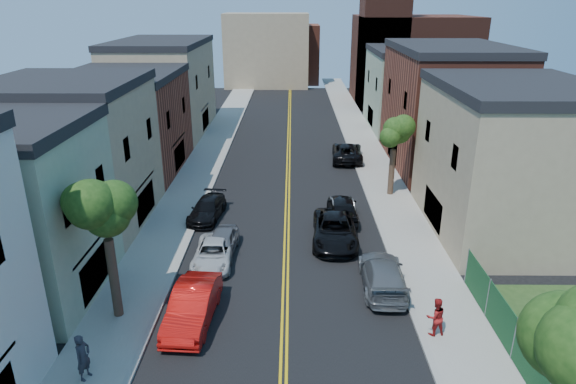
{
  "coord_description": "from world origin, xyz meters",
  "views": [
    {
      "loc": [
        0.32,
        -6.14,
        14.18
      ],
      "look_at": [
        0.07,
        25.46,
        2.0
      ],
      "focal_mm": 31.31,
      "sensor_mm": 36.0,
      "label": 1
    }
  ],
  "objects_px": {
    "black_car_right": "(343,208)",
    "grey_car_left": "(222,243)",
    "dark_car_right_far": "(347,152)",
    "pedestrian_left": "(83,357)",
    "white_pickup": "(213,254)",
    "black_car_left": "(207,209)",
    "red_sedan": "(193,306)",
    "black_suv_lane": "(335,230)",
    "grey_car_right": "(383,274)",
    "silver_car_right": "(342,208)",
    "pedestrian_right": "(436,317)"
  },
  "relations": [
    {
      "from": "black_car_left",
      "to": "black_car_right",
      "type": "height_order",
      "value": "black_car_right"
    },
    {
      "from": "grey_car_left",
      "to": "dark_car_right_far",
      "type": "relative_size",
      "value": 0.7
    },
    {
      "from": "dark_car_right_far",
      "to": "black_car_right",
      "type": "bearing_deg",
      "value": 86.94
    },
    {
      "from": "black_car_left",
      "to": "black_suv_lane",
      "type": "height_order",
      "value": "black_suv_lane"
    },
    {
      "from": "grey_car_right",
      "to": "pedestrian_right",
      "type": "bearing_deg",
      "value": 113.7
    },
    {
      "from": "white_pickup",
      "to": "grey_car_left",
      "type": "distance_m",
      "value": 1.25
    },
    {
      "from": "white_pickup",
      "to": "pedestrian_left",
      "type": "xyz_separation_m",
      "value": [
        -3.68,
        -9.46,
        0.49
      ]
    },
    {
      "from": "grey_car_right",
      "to": "black_suv_lane",
      "type": "height_order",
      "value": "black_suv_lane"
    },
    {
      "from": "grey_car_left",
      "to": "grey_car_right",
      "type": "distance_m",
      "value": 9.6
    },
    {
      "from": "black_car_left",
      "to": "pedestrian_left",
      "type": "relative_size",
      "value": 2.39
    },
    {
      "from": "white_pickup",
      "to": "silver_car_right",
      "type": "xyz_separation_m",
      "value": [
        7.94,
        6.66,
        0.04
      ]
    },
    {
      "from": "red_sedan",
      "to": "black_car_left",
      "type": "relative_size",
      "value": 1.11
    },
    {
      "from": "pedestrian_left",
      "to": "pedestrian_right",
      "type": "height_order",
      "value": "pedestrian_left"
    },
    {
      "from": "black_car_left",
      "to": "red_sedan",
      "type": "bearing_deg",
      "value": -77.21
    },
    {
      "from": "black_car_right",
      "to": "grey_car_left",
      "type": "bearing_deg",
      "value": 34.44
    },
    {
      "from": "grey_car_right",
      "to": "black_suv_lane",
      "type": "xyz_separation_m",
      "value": [
        -2.07,
        5.3,
        0.03
      ]
    },
    {
      "from": "black_car_right",
      "to": "pedestrian_left",
      "type": "bearing_deg",
      "value": 54.25
    },
    {
      "from": "grey_car_right",
      "to": "pedestrian_left",
      "type": "distance_m",
      "value": 14.66
    },
    {
      "from": "silver_car_right",
      "to": "dark_car_right_far",
      "type": "bearing_deg",
      "value": -98.0
    },
    {
      "from": "dark_car_right_far",
      "to": "black_suv_lane",
      "type": "height_order",
      "value": "black_suv_lane"
    },
    {
      "from": "grey_car_right",
      "to": "silver_car_right",
      "type": "xyz_separation_m",
      "value": [
        -1.26,
        9.13,
        -0.1
      ]
    },
    {
      "from": "silver_car_right",
      "to": "red_sedan",
      "type": "bearing_deg",
      "value": 55.71
    },
    {
      "from": "black_suv_lane",
      "to": "pedestrian_right",
      "type": "distance_m",
      "value": 10.11
    },
    {
      "from": "red_sedan",
      "to": "black_car_right",
      "type": "relative_size",
      "value": 1.06
    },
    {
      "from": "grey_car_right",
      "to": "black_suv_lane",
      "type": "distance_m",
      "value": 5.69
    },
    {
      "from": "red_sedan",
      "to": "black_suv_lane",
      "type": "height_order",
      "value": "red_sedan"
    },
    {
      "from": "black_car_left",
      "to": "grey_car_left",
      "type": "bearing_deg",
      "value": -64.97
    },
    {
      "from": "black_car_right",
      "to": "red_sedan",
      "type": "bearing_deg",
      "value": 56.27
    },
    {
      "from": "grey_car_right",
      "to": "pedestrian_left",
      "type": "relative_size",
      "value": 2.76
    },
    {
      "from": "silver_car_right",
      "to": "white_pickup",
      "type": "bearing_deg",
      "value": 39.27
    },
    {
      "from": "red_sedan",
      "to": "grey_car_right",
      "type": "xyz_separation_m",
      "value": [
        9.35,
        3.05,
        -0.07
      ]
    },
    {
      "from": "silver_car_right",
      "to": "pedestrian_left",
      "type": "xyz_separation_m",
      "value": [
        -11.62,
        -16.12,
        0.44
      ]
    },
    {
      "from": "black_suv_lane",
      "to": "pedestrian_left",
      "type": "bearing_deg",
      "value": -128.13
    },
    {
      "from": "red_sedan",
      "to": "grey_car_left",
      "type": "relative_size",
      "value": 1.26
    },
    {
      "from": "red_sedan",
      "to": "black_car_right",
      "type": "height_order",
      "value": "red_sedan"
    },
    {
      "from": "grey_car_right",
      "to": "red_sedan",
      "type": "bearing_deg",
      "value": 20.15
    },
    {
      "from": "grey_car_left",
      "to": "pedestrian_left",
      "type": "distance_m",
      "value": 11.4
    },
    {
      "from": "red_sedan",
      "to": "grey_car_right",
      "type": "height_order",
      "value": "red_sedan"
    },
    {
      "from": "black_car_left",
      "to": "dark_car_right_far",
      "type": "distance_m",
      "value": 17.38
    },
    {
      "from": "white_pickup",
      "to": "pedestrian_left",
      "type": "height_order",
      "value": "pedestrian_left"
    },
    {
      "from": "red_sedan",
      "to": "white_pickup",
      "type": "xyz_separation_m",
      "value": [
        0.14,
        5.52,
        -0.21
      ]
    },
    {
      "from": "black_car_right",
      "to": "black_suv_lane",
      "type": "distance_m",
      "value": 3.56
    },
    {
      "from": "red_sedan",
      "to": "dark_car_right_far",
      "type": "relative_size",
      "value": 0.89
    },
    {
      "from": "black_suv_lane",
      "to": "pedestrian_right",
      "type": "xyz_separation_m",
      "value": [
        3.7,
        -9.4,
        0.24
      ]
    },
    {
      "from": "red_sedan",
      "to": "pedestrian_left",
      "type": "distance_m",
      "value": 5.3
    },
    {
      "from": "grey_car_left",
      "to": "black_suv_lane",
      "type": "relative_size",
      "value": 0.7
    },
    {
      "from": "silver_car_right",
      "to": "pedestrian_left",
      "type": "relative_size",
      "value": 2.13
    },
    {
      "from": "pedestrian_left",
      "to": "dark_car_right_far",
      "type": "bearing_deg",
      "value": -7.08
    },
    {
      "from": "red_sedan",
      "to": "pedestrian_right",
      "type": "distance_m",
      "value": 11.03
    },
    {
      "from": "grey_car_left",
      "to": "silver_car_right",
      "type": "xyz_separation_m",
      "value": [
        7.61,
        5.46,
        -0.01
      ]
    }
  ]
}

